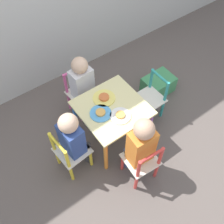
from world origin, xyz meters
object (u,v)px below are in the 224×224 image
object	(u,v)px
kids_table	(112,112)
child_left	(73,137)
plate_back	(104,98)
child_front	(140,144)
chair_red	(142,162)
child_back	(83,84)
plate_front	(120,116)
plate_left	(101,113)
chair_pink	(81,92)
chair_teal	(151,98)
chair_yellow	(70,152)
storage_bin	(158,85)

from	to	relation	value
kids_table	child_left	distance (m)	0.41
plate_back	child_front	bearing A→B (deg)	-93.54
chair_red	child_back	world-z (taller)	child_back
child_front	child_left	size ratio (longest dim) A/B	1.06
plate_front	plate_left	world-z (taller)	same
chair_pink	child_back	distance (m)	0.19
chair_teal	child_back	world-z (taller)	child_back
chair_teal	child_left	size ratio (longest dim) A/B	0.70
kids_table	chair_red	world-z (taller)	chair_red
chair_yellow	storage_bin	xyz separation A→B (m)	(1.24, 0.23, -0.15)
chair_teal	child_left	xyz separation A→B (m)	(-0.89, -0.04, 0.18)
kids_table	chair_teal	size ratio (longest dim) A/B	1.10
chair_red	chair_teal	xyz separation A→B (m)	(0.51, 0.48, 0.00)
child_back	plate_left	size ratio (longest dim) A/B	3.94
child_front	child_left	world-z (taller)	child_front
plate_left	storage_bin	xyz separation A→B (m)	(0.88, 0.18, -0.38)
plate_back	plate_left	size ratio (longest dim) A/B	1.08
chair_pink	chair_yellow	size ratio (longest dim) A/B	1.00
child_back	storage_bin	xyz separation A→B (m)	(0.80, -0.23, -0.33)
kids_table	plate_back	world-z (taller)	plate_back
chair_red	chair_yellow	world-z (taller)	same
chair_pink	plate_back	world-z (taller)	chair_pink
kids_table	chair_pink	world-z (taller)	chair_pink
chair_red	plate_back	size ratio (longest dim) A/B	2.55
chair_yellow	child_left	world-z (taller)	child_left
chair_teal	storage_bin	size ratio (longest dim) A/B	1.54
kids_table	plate_left	distance (m)	0.14
chair_red	plate_back	xyz separation A→B (m)	(0.04, 0.59, 0.23)
child_back	child_front	bearing A→B (deg)	-94.72
chair_pink	plate_front	size ratio (longest dim) A/B	2.87
chair_red	child_left	distance (m)	0.60
kids_table	plate_back	distance (m)	0.14
child_back	storage_bin	world-z (taller)	child_back
child_front	plate_left	world-z (taller)	child_front
chair_red	storage_bin	size ratio (longest dim) A/B	1.54
chair_pink	child_left	xyz separation A→B (m)	(-0.37, -0.51, 0.18)
plate_left	chair_yellow	bearing A→B (deg)	-173.08
chair_yellow	plate_back	xyz separation A→B (m)	(0.47, 0.16, 0.23)
chair_red	chair_yellow	xyz separation A→B (m)	(-0.43, 0.43, 0.00)
chair_red	child_left	bearing A→B (deg)	-44.78
child_front	child_back	size ratio (longest dim) A/B	1.06
chair_red	child_left	world-z (taller)	child_left
chair_teal	child_left	world-z (taller)	child_left
kids_table	chair_red	bearing A→B (deg)	-94.55
plate_front	chair_teal	bearing A→B (deg)	14.46
chair_yellow	plate_front	size ratio (longest dim) A/B	2.87
chair_red	child_front	distance (m)	0.21
child_left	plate_front	distance (m)	0.42
kids_table	storage_bin	size ratio (longest dim) A/B	1.69
chair_red	plate_front	world-z (taller)	chair_red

